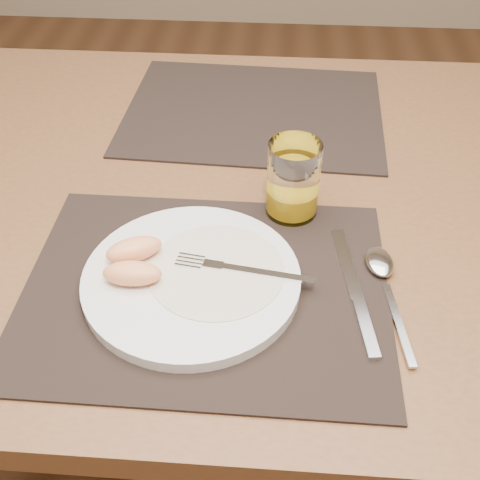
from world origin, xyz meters
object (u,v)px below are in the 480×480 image
placemat_near (206,288)px  placemat_far (254,111)px  knife (357,299)px  fork (232,268)px  table (240,227)px  spoon (382,270)px  plate (192,279)px  juice_glass (293,183)px

placemat_near → placemat_far: same height
knife → fork: bearing=170.2°
table → spoon: (0.19, -0.18, 0.09)m
spoon → plate: bearing=-171.4°
spoon → juice_glass: juice_glass is taller
plate → fork: 0.05m
table → placemat_far: (0.01, 0.22, 0.09)m
knife → spoon: bearing=55.1°
knife → spoon: spoon is taller
placemat_near → spoon: size_ratio=2.34×
plate → spoon: size_ratio=1.40×
plate → spoon: 0.24m
placemat_near → juice_glass: bearing=56.8°
placemat_near → fork: bearing=30.0°
placemat_far → plate: plate is taller
table → knife: bearing=-55.1°
placemat_near → knife: 0.19m
placemat_near → placemat_far: (0.04, 0.44, 0.00)m
spoon → juice_glass: size_ratio=1.75×
placemat_near → knife: size_ratio=2.05×
placemat_near → juice_glass: juice_glass is taller
fork → table: bearing=91.4°
plate → knife: size_ratio=1.23×
placemat_near → table: bearing=83.2°
plate → fork: bearing=15.2°
spoon → juice_glass: (-0.12, 0.12, 0.04)m
placemat_far → fork: 0.42m
juice_glass → plate: bearing=-128.3°
plate → spoon: (0.24, 0.04, -0.00)m
fork → knife: (0.15, -0.03, -0.02)m
fork → juice_glass: bearing=62.7°
table → placemat_near: size_ratio=3.11×
placemat_near → placemat_far: 0.44m
placemat_near → plate: (-0.02, 0.00, 0.01)m
table → plate: (-0.04, -0.22, 0.10)m
placemat_near → spoon: (0.22, 0.04, 0.01)m
table → juice_glass: juice_glass is taller
fork → plate: bearing=-164.8°
placemat_far → spoon: 0.44m
placemat_near → fork: fork is taller
knife → juice_glass: size_ratio=2.00×
placemat_far → plate: (-0.05, -0.44, 0.01)m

